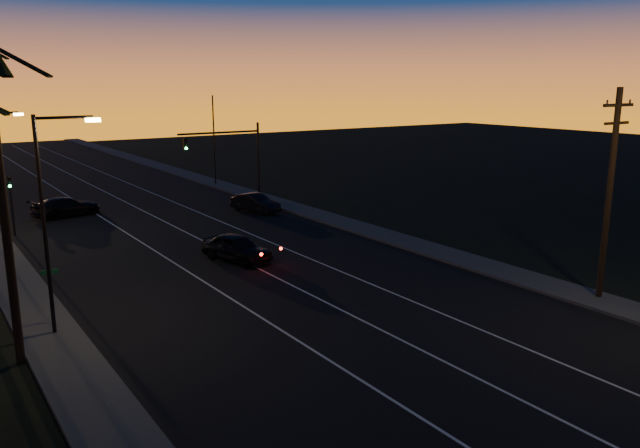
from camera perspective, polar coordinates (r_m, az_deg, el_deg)
road at (r=40.47m, az=-10.58°, el=-2.00°), size 20.00×170.00×0.01m
sidewalk_left at (r=37.64m, az=-26.41°, el=-4.15°), size 2.40×170.00×0.16m
sidewalk_right at (r=45.91m, az=2.31°, el=0.06°), size 2.40×170.00×0.16m
lane_stripe_left at (r=39.42m, az=-14.57°, el=-2.57°), size 0.12×160.00×0.01m
lane_stripe_mid at (r=40.66m, az=-9.93°, el=-1.88°), size 0.12×160.00×0.01m
lane_stripe_right at (r=42.16m, az=-5.60°, el=-1.23°), size 0.12×160.00×0.01m
palm_near at (r=24.38m, az=-27.24°, el=4.07°), size 4.25×4.16×11.53m
streetlight_left_near at (r=26.88m, az=-23.42°, el=1.33°), size 2.55×0.26×9.00m
street_sign at (r=28.70m, az=-23.35°, el=-5.56°), size 0.70×0.06×2.60m
utility_pole at (r=31.78m, az=24.96°, el=2.79°), size 2.20×0.28×10.00m
signal_mast at (r=51.52m, az=-8.00°, el=6.64°), size 7.10×0.41×7.00m
signal_post at (r=46.95m, az=-26.45°, el=2.51°), size 0.28×0.37×4.20m
far_pole_right at (r=64.00m, az=-9.66°, el=7.50°), size 0.14×0.14×9.00m
lead_car at (r=36.62m, az=-7.62°, el=-2.17°), size 3.22×5.44×1.58m
right_car at (r=50.43m, az=-5.93°, el=1.93°), size 2.69×4.72×1.47m
cross_car at (r=52.36m, az=-22.19°, el=1.47°), size 5.59×3.27×1.52m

